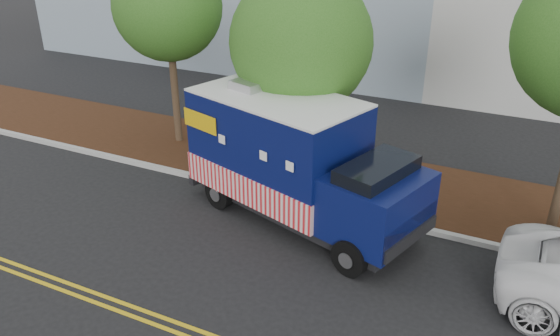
% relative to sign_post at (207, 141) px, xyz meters
% --- Properties ---
extents(ground, '(120.00, 120.00, 0.00)m').
position_rel_sign_post_xyz_m(ground, '(2.73, -1.87, -1.20)').
color(ground, black).
rests_on(ground, ground).
extents(curb, '(120.00, 0.18, 0.15)m').
position_rel_sign_post_xyz_m(curb, '(2.73, -0.47, -1.12)').
color(curb, '#9E9E99').
rests_on(curb, ground).
extents(mulch_strip, '(120.00, 4.00, 0.15)m').
position_rel_sign_post_xyz_m(mulch_strip, '(2.73, 1.63, -1.12)').
color(mulch_strip, black).
rests_on(mulch_strip, ground).
extents(centerline_near, '(120.00, 0.10, 0.01)m').
position_rel_sign_post_xyz_m(centerline_near, '(2.73, -6.32, -1.19)').
color(centerline_near, gold).
rests_on(centerline_near, ground).
extents(centerline_far, '(120.00, 0.10, 0.01)m').
position_rel_sign_post_xyz_m(centerline_far, '(2.73, -6.57, -1.19)').
color(centerline_far, gold).
rests_on(centerline_far, ground).
extents(tree_a, '(3.65, 3.65, 6.78)m').
position_rel_sign_post_xyz_m(tree_a, '(-2.39, 1.70, 3.74)').
color(tree_a, '#38281C').
rests_on(tree_a, ground).
extents(tree_b, '(4.16, 4.16, 6.50)m').
position_rel_sign_post_xyz_m(tree_b, '(2.78, 0.96, 3.21)').
color(tree_b, '#38281C').
rests_on(tree_b, ground).
extents(sign_post, '(0.06, 0.06, 2.40)m').
position_rel_sign_post_xyz_m(sign_post, '(0.00, 0.00, 0.00)').
color(sign_post, '#473828').
rests_on(sign_post, ground).
extents(food_truck, '(7.31, 4.44, 3.64)m').
position_rel_sign_post_xyz_m(food_truck, '(3.54, -1.16, 0.45)').
color(food_truck, black).
rests_on(food_truck, ground).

